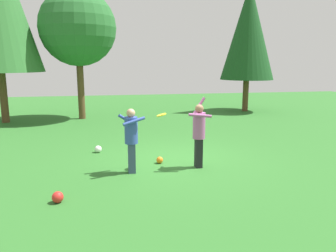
{
  "coord_description": "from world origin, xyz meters",
  "views": [
    {
      "loc": [
        -2.02,
        -9.12,
        2.88
      ],
      "look_at": [
        -0.31,
        0.04,
        1.05
      ],
      "focal_mm": 34.96,
      "sensor_mm": 36.0,
      "label": 1
    }
  ],
  "objects": [
    {
      "name": "ground_plane",
      "position": [
        0.0,
        0.0,
        0.0
      ],
      "size": [
        40.0,
        40.0,
        0.0
      ],
      "primitive_type": "plane",
      "color": "#2D6B28"
    },
    {
      "name": "person_catcher",
      "position": [
        -1.44,
        -0.82,
        1.01
      ],
      "size": [
        0.69,
        0.63,
        1.71
      ],
      "rotation": [
        0.0,
        0.0,
        0.31
      ],
      "color": "#38476B",
      "rests_on": "ground_plane"
    },
    {
      "name": "tree_far_right",
      "position": [
        6.05,
        9.04,
        4.57
      ],
      "size": [
        3.06,
        3.06,
        7.31
      ],
      "color": "brown",
      "rests_on": "ground_plane"
    },
    {
      "name": "ball_red",
      "position": [
        -3.11,
        -2.43,
        0.12
      ],
      "size": [
        0.24,
        0.24,
        0.24
      ],
      "primitive_type": "sphere",
      "color": "red",
      "rests_on": "ground_plane"
    },
    {
      "name": "ball_orange",
      "position": [
        -0.59,
        -0.16,
        0.1
      ],
      "size": [
        0.19,
        0.19,
        0.19
      ],
      "primitive_type": "sphere",
      "color": "orange",
      "rests_on": "ground_plane"
    },
    {
      "name": "ball_white",
      "position": [
        -2.37,
        1.34,
        0.11
      ],
      "size": [
        0.22,
        0.22,
        0.22
      ],
      "primitive_type": "sphere",
      "color": "white",
      "rests_on": "ground_plane"
    },
    {
      "name": "person_thrower",
      "position": [
        0.41,
        -0.72,
        1.06
      ],
      "size": [
        0.62,
        0.56,
        1.95
      ],
      "rotation": [
        0.0,
        0.0,
        2.98
      ],
      "color": "black",
      "rests_on": "ground_plane"
    },
    {
      "name": "tree_left",
      "position": [
        -3.32,
        8.06,
        4.51
      ],
      "size": [
        3.75,
        3.75,
        6.41
      ],
      "color": "brown",
      "rests_on": "ground_plane"
    },
    {
      "name": "frisbee",
      "position": [
        -0.6,
        -0.55,
        1.48
      ],
      "size": [
        0.3,
        0.3,
        0.1
      ],
      "color": "yellow"
    }
  ]
}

